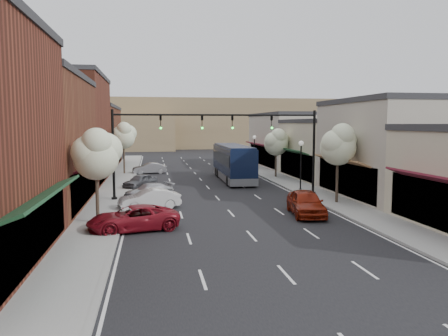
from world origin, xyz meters
name	(u,v)px	position (x,y,z in m)	size (l,w,h in m)	color
ground	(237,220)	(0.00, 0.00, 0.00)	(160.00, 160.00, 0.00)	black
sidewalk_left	(119,182)	(-8.40, 18.50, 0.07)	(2.80, 73.00, 0.15)	gray
sidewalk_right	(280,179)	(8.40, 18.50, 0.07)	(2.80, 73.00, 0.15)	gray
curb_left	(133,182)	(-7.00, 18.50, 0.07)	(0.25, 73.00, 0.17)	gray
curb_right	(268,179)	(7.00, 18.50, 0.07)	(0.25, 73.00, 0.17)	gray
bldg_left_midnear	(18,142)	(-14.23, 6.00, 4.66)	(10.14, 14.10, 9.40)	brown
bldg_left_midfar	(59,129)	(-14.24, 20.00, 5.40)	(10.14, 14.10, 10.90)	maroon
bldg_left_far	(84,137)	(-14.22, 36.00, 4.16)	(10.14, 18.10, 8.40)	brown
bldg_right_midnear	(391,149)	(13.72, 6.00, 3.91)	(9.14, 12.10, 7.90)	#A09989
bldg_right_midfar	(330,150)	(13.70, 18.00, 3.17)	(9.14, 12.10, 6.40)	#BAB194
bldg_right_far	(289,140)	(13.71, 32.00, 3.66)	(9.14, 16.10, 7.40)	#A09989
hill_far	(171,124)	(0.00, 90.00, 6.00)	(120.00, 30.00, 12.00)	#7A6647
hill_near	(62,132)	(-25.00, 78.00, 4.00)	(50.00, 20.00, 8.00)	#7A6647
signal_mast_right	(286,140)	(5.62, 8.00, 4.62)	(8.22, 0.46, 7.00)	black
signal_mast_left	(145,141)	(-5.62, 8.00, 4.62)	(8.22, 0.46, 7.00)	black
tree_right_near	(339,144)	(8.35, 3.94, 4.45)	(2.85, 2.65, 5.95)	#47382B
tree_right_far	(277,142)	(8.35, 19.94, 3.99)	(2.85, 2.65, 5.43)	#47382B
tree_left_near	(97,153)	(-8.25, -0.06, 4.22)	(2.85, 2.65, 5.69)	#47382B
tree_left_far	(124,135)	(-8.25, 25.94, 4.60)	(2.85, 2.65, 6.13)	#47382B
lamp_post_near	(301,157)	(7.80, 10.50, 3.01)	(0.44, 0.44, 4.44)	black
lamp_post_far	(254,147)	(7.80, 28.00, 3.01)	(0.44, 0.44, 4.44)	black
coach_bus	(233,162)	(3.28, 18.64, 1.92)	(2.82, 12.09, 3.69)	black
red_hatchback	(306,203)	(4.66, 0.55, 0.83)	(1.95, 4.85, 1.65)	maroon
parked_car_a	(133,218)	(-6.20, -1.77, 0.70)	(2.31, 5.01, 1.39)	maroon
parked_car_b	(149,199)	(-5.33, 4.42, 0.70)	(1.47, 4.23, 1.39)	silver
parked_car_c	(149,191)	(-5.41, 8.92, 0.59)	(1.64, 4.04, 1.17)	#A5A5AA
parked_car_d	(140,181)	(-6.20, 14.71, 0.65)	(1.52, 3.79, 1.29)	#53555A
parked_car_e	(149,168)	(-5.40, 26.26, 0.65)	(1.38, 3.95, 1.30)	#95959A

